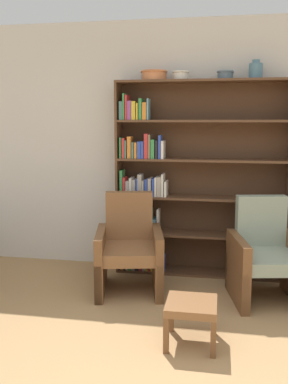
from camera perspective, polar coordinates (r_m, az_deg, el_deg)
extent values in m
cube|color=silver|center=(4.79, 7.01, 5.83)|extent=(12.00, 0.06, 2.75)
cube|color=brown|center=(4.75, -3.32, 1.87)|extent=(0.02, 0.30, 2.09)
cube|color=brown|center=(4.60, 7.91, 14.44)|extent=(1.78, 0.30, 0.03)
cube|color=brown|center=(4.88, 7.35, -10.52)|extent=(1.78, 0.30, 0.03)
cube|color=#492F1E|center=(4.77, 7.70, 1.83)|extent=(1.78, 0.01, 2.09)
cube|color=orange|center=(4.91, -2.81, -8.85)|extent=(0.02, 0.18, 0.21)
cube|color=black|center=(4.92, -2.39, -9.08)|extent=(0.03, 0.20, 0.17)
cube|color=white|center=(4.88, -2.17, -8.74)|extent=(0.02, 0.16, 0.25)
cube|color=#388C47|center=(4.88, -1.78, -9.06)|extent=(0.04, 0.16, 0.19)
cube|color=#B2A899|center=(4.89, -1.29, -9.00)|extent=(0.03, 0.19, 0.20)
cube|color=black|center=(4.87, -0.82, -8.77)|extent=(0.04, 0.18, 0.25)
cube|color=red|center=(4.87, -0.33, -8.89)|extent=(0.03, 0.18, 0.23)
cube|color=white|center=(4.87, 0.10, -9.04)|extent=(0.03, 0.19, 0.20)
cube|color=gold|center=(4.83, 0.45, -8.80)|extent=(0.03, 0.13, 0.27)
cube|color=red|center=(4.85, 0.82, -9.08)|extent=(0.02, 0.16, 0.21)
cube|color=gold|center=(4.84, 1.23, -8.75)|extent=(0.03, 0.17, 0.27)
cube|color=#B2A899|center=(4.85, 1.70, -9.00)|extent=(0.03, 0.20, 0.23)
cube|color=#669EB2|center=(4.84, 2.15, -8.86)|extent=(0.03, 0.19, 0.26)
cube|color=#334CB2|center=(4.82, 2.44, -9.44)|extent=(0.02, 0.14, 0.17)
cube|color=#334CB2|center=(4.82, 2.73, -9.39)|extent=(0.02, 0.14, 0.19)
cube|color=brown|center=(4.75, 7.46, -5.60)|extent=(1.78, 0.30, 0.03)
cube|color=white|center=(4.79, -2.78, -3.60)|extent=(0.04, 0.18, 0.27)
cube|color=#7F6B4C|center=(4.77, -2.37, -3.62)|extent=(0.02, 0.16, 0.27)
cube|color=#B2A899|center=(4.77, -2.06, -3.76)|extent=(0.02, 0.17, 0.25)
cube|color=#334CB2|center=(4.75, -1.79, -4.03)|extent=(0.02, 0.13, 0.21)
cube|color=#334CB2|center=(4.75, -1.38, -4.20)|extent=(0.04, 0.14, 0.19)
cube|color=gold|center=(4.74, -0.91, -4.01)|extent=(0.03, 0.14, 0.22)
cube|color=#669EB2|center=(4.76, -0.44, -4.30)|extent=(0.03, 0.18, 0.17)
cube|color=white|center=(4.74, -0.09, -4.33)|extent=(0.02, 0.15, 0.17)
cube|color=orange|center=(4.71, 0.34, -3.83)|extent=(0.04, 0.12, 0.27)
cube|color=#4C756B|center=(4.70, 0.91, -3.83)|extent=(0.04, 0.13, 0.27)
cube|color=#669EB2|center=(4.72, 1.47, -4.44)|extent=(0.04, 0.15, 0.16)
cube|color=white|center=(4.69, 1.93, -3.87)|extent=(0.02, 0.13, 0.27)
cube|color=brown|center=(4.66, 7.57, -0.74)|extent=(1.78, 0.30, 0.02)
cube|color=#388C47|center=(4.70, -2.91, 1.28)|extent=(0.03, 0.15, 0.28)
cube|color=red|center=(4.70, -2.51, 0.83)|extent=(0.03, 0.17, 0.20)
cube|color=#B2A899|center=(4.68, -2.13, 0.54)|extent=(0.04, 0.13, 0.16)
cube|color=white|center=(4.70, -1.62, 0.79)|extent=(0.03, 0.19, 0.20)
cube|color=#B2A899|center=(4.68, -1.22, 0.64)|extent=(0.03, 0.16, 0.18)
cube|color=#334CB2|center=(4.66, -0.87, 0.69)|extent=(0.02, 0.14, 0.19)
cube|color=#B2A899|center=(4.66, -0.46, 0.97)|extent=(0.04, 0.15, 0.24)
cube|color=#B2A899|center=(4.66, -0.02, 0.55)|extent=(0.02, 0.16, 0.17)
cube|color=#334CB2|center=(4.66, 0.42, 0.64)|extent=(0.03, 0.18, 0.18)
cube|color=#B2A899|center=(4.66, 0.88, 0.70)|extent=(0.03, 0.18, 0.19)
cube|color=#334CB2|center=(4.64, 1.32, 0.69)|extent=(0.02, 0.17, 0.20)
cube|color=white|center=(4.65, 1.69, 0.77)|extent=(0.02, 0.20, 0.21)
cube|color=#B2A899|center=(4.64, 2.13, 0.79)|extent=(0.04, 0.18, 0.21)
cube|color=white|center=(4.63, 2.58, 0.96)|extent=(0.02, 0.18, 0.24)
cube|color=white|center=(4.64, 2.98, 0.48)|extent=(0.02, 0.20, 0.16)
cube|color=brown|center=(4.61, 7.68, 4.27)|extent=(1.78, 0.30, 0.02)
cube|color=#388C47|center=(4.65, -3.05, 5.91)|extent=(0.02, 0.13, 0.22)
cube|color=red|center=(4.66, -2.62, 5.89)|extent=(0.03, 0.16, 0.22)
cube|color=#4C756B|center=(4.65, -2.32, 5.73)|extent=(0.02, 0.16, 0.19)
cube|color=orange|center=(4.63, -1.87, 5.98)|extent=(0.04, 0.14, 0.23)
cube|color=#4C756B|center=(4.64, -1.38, 5.61)|extent=(0.02, 0.16, 0.17)
cube|color=orange|center=(4.61, -1.04, 5.58)|extent=(0.03, 0.13, 0.17)
cube|color=#334CB2|center=(4.63, -0.53, 5.65)|extent=(0.04, 0.16, 0.18)
cube|color=#334CB2|center=(4.61, -0.12, 5.65)|extent=(0.03, 0.14, 0.18)
cube|color=red|center=(4.59, 0.35, 6.14)|extent=(0.04, 0.12, 0.26)
cube|color=#7F6B4C|center=(4.62, 0.84, 6.11)|extent=(0.02, 0.19, 0.26)
cube|color=#388C47|center=(4.58, 1.23, 5.75)|extent=(0.04, 0.12, 0.20)
cube|color=black|center=(4.57, 1.74, 5.70)|extent=(0.03, 0.12, 0.20)
cube|color=#334CB2|center=(4.58, 2.18, 6.02)|extent=(0.03, 0.14, 0.25)
cube|color=white|center=(4.59, 2.58, 5.67)|extent=(0.03, 0.18, 0.19)
cube|color=brown|center=(4.59, 7.80, 9.36)|extent=(1.78, 0.30, 0.02)
cube|color=#4C756B|center=(4.67, -2.89, 10.76)|extent=(0.04, 0.19, 0.19)
cube|color=#388C47|center=(4.65, -2.55, 11.27)|extent=(0.02, 0.17, 0.27)
cube|color=red|center=(4.65, -2.21, 11.18)|extent=(0.02, 0.18, 0.26)
cube|color=#994C99|center=(4.64, -1.81, 10.81)|extent=(0.04, 0.17, 0.20)
cube|color=gold|center=(4.61, -1.30, 10.79)|extent=(0.04, 0.14, 0.19)
cube|color=gold|center=(4.62, -0.78, 10.67)|extent=(0.02, 0.16, 0.17)
cube|color=#388C47|center=(4.63, -0.33, 10.96)|extent=(0.03, 0.19, 0.22)
cube|color=orange|center=(4.59, 0.14, 10.72)|extent=(0.04, 0.13, 0.18)
cube|color=#669EB2|center=(4.59, 0.61, 10.96)|extent=(0.02, 0.14, 0.22)
cylinder|color=#C67547|center=(4.66, 1.35, 15.22)|extent=(0.26, 0.26, 0.10)
torus|color=#C67547|center=(4.67, 1.36, 15.75)|extent=(0.28, 0.28, 0.02)
cylinder|color=silver|center=(4.63, 4.89, 15.18)|extent=(0.16, 0.16, 0.09)
torus|color=silver|center=(4.63, 4.90, 15.65)|extent=(0.18, 0.18, 0.02)
cylinder|color=slate|center=(4.61, 10.79, 15.03)|extent=(0.16, 0.16, 0.08)
torus|color=slate|center=(4.61, 10.80, 15.45)|extent=(0.18, 0.18, 0.02)
cylinder|color=slate|center=(4.62, 14.67, 15.31)|extent=(0.14, 0.14, 0.15)
cylinder|color=slate|center=(4.63, 14.72, 16.47)|extent=(0.08, 0.08, 0.04)
cube|color=brown|center=(4.04, 2.15, -12.16)|extent=(0.08, 0.08, 0.37)
cube|color=brown|center=(4.04, -6.13, -12.19)|extent=(0.08, 0.08, 0.37)
cube|color=brown|center=(4.61, 1.64, -9.37)|extent=(0.08, 0.08, 0.37)
cube|color=brown|center=(4.61, -5.55, -9.40)|extent=(0.08, 0.08, 0.37)
cube|color=brown|center=(4.24, -1.99, -7.98)|extent=(0.60, 0.72, 0.12)
cube|color=brown|center=(4.44, -1.99, -3.30)|extent=(0.49, 0.22, 0.52)
cube|color=brown|center=(4.28, 1.82, -9.17)|extent=(0.22, 0.68, 0.61)
cube|color=brown|center=(4.28, -5.77, -9.20)|extent=(0.22, 0.68, 0.61)
cube|color=brown|center=(3.91, 13.29, -13.19)|extent=(0.08, 0.08, 0.37)
cube|color=brown|center=(4.61, 18.37, -9.85)|extent=(0.08, 0.08, 0.37)
cube|color=brown|center=(4.46, 11.34, -10.22)|extent=(0.08, 0.08, 0.37)
cube|color=gray|center=(4.18, 16.19, -8.63)|extent=(0.60, 0.72, 0.12)
cube|color=gray|center=(4.36, 15.29, -3.86)|extent=(0.49, 0.21, 0.52)
cube|color=brown|center=(4.14, 12.37, -10.05)|extent=(0.21, 0.68, 0.61)
cube|color=brown|center=(3.57, 3.67, -16.01)|extent=(0.04, 0.04, 0.28)
cube|color=brown|center=(3.56, 9.32, -16.26)|extent=(0.04, 0.04, 0.28)
cube|color=brown|center=(3.27, 2.96, -18.54)|extent=(0.04, 0.04, 0.28)
cube|color=brown|center=(3.25, 9.22, -18.83)|extent=(0.04, 0.04, 0.28)
cube|color=brown|center=(3.34, 6.35, -14.80)|extent=(0.38, 0.38, 0.06)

